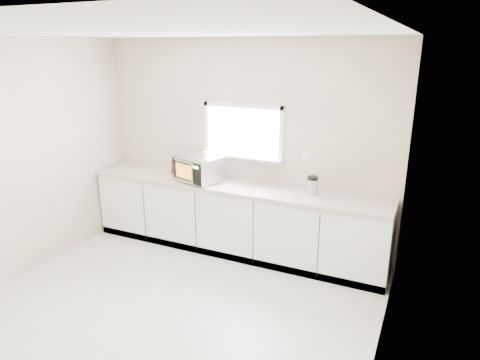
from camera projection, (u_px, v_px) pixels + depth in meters
The scene contains 8 objects.
ground at pixel (160, 321), 4.22m from camera, with size 4.00×4.00×0.00m, color beige.
back_wall at pixel (244, 145), 5.54m from camera, with size 4.00×0.17×2.70m.
cabinets at pixel (234, 219), 5.56m from camera, with size 3.92×0.60×0.88m, color silver.
countertop at pixel (233, 186), 5.41m from camera, with size 3.92×0.64×0.04m, color beige.
microwave at pixel (199, 169), 5.46m from camera, with size 0.61×0.54×0.33m.
knife_block at pixel (177, 166), 5.79m from camera, with size 0.13×0.21×0.28m.
cutting_board at pixel (202, 162), 5.81m from camera, with size 0.32×0.32×0.02m, color olive.
coffee_grinder at pixel (312, 185), 5.01m from camera, with size 0.14×0.14×0.22m.
Camera 1 is at (2.24, -2.94, 2.59)m, focal length 32.00 mm.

